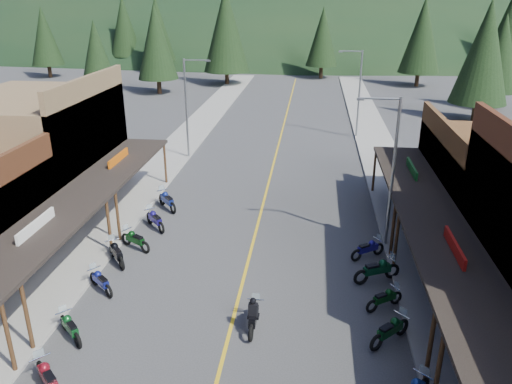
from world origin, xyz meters
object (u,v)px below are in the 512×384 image
(pine_3, at_px, (323,37))
(bike_west_10, at_px, (135,239))
(shop_east_3, at_px, (502,185))
(pine_7, at_px, (124,26))
(bike_west_7, at_px, (70,326))
(bike_east_9, at_px, (377,269))
(bike_east_10, at_px, (368,248))
(bike_west_9, at_px, (116,252))
(bike_west_11, at_px, (155,219))
(pine_11, at_px, (485,52))
(bike_west_12, at_px, (167,200))
(shop_west_3, at_px, (39,152))
(pine_5, at_px, (511,26))
(rider_on_bike, at_px, (254,316))
(pine_10, at_px, (156,42))
(pine_1, at_px, (157,29))
(pine_9, at_px, (501,53))
(pine_8, at_px, (97,56))
(streetlight_3, at_px, (358,90))
(pine_4, at_px, (422,35))
(streetlight_2, at_px, (390,167))
(bike_west_6, at_px, (48,377))
(pine_2, at_px, (226,29))
(pedestrian_east_b, at_px, (407,217))
(bike_east_7, at_px, (390,329))
(bike_east_8, at_px, (385,298))
(bike_west_8, at_px, (101,280))
(pine_0, at_px, (45,36))

(pine_3, bearing_deg, bike_west_10, -99.55)
(shop_east_3, distance_m, pine_7, 79.38)
(shop_east_3, xyz_separation_m, bike_west_7, (-19.84, -12.66, -1.96))
(bike_east_9, relative_size, bike_east_10, 1.16)
(bike_west_9, bearing_deg, bike_west_11, 42.59)
(bike_west_10, bearing_deg, pine_7, 50.87)
(pine_11, bearing_deg, bike_west_12, -134.23)
(shop_west_3, relative_size, pine_5, 0.78)
(pine_5, bearing_deg, rider_on_bike, -114.69)
(shop_west_3, xyz_separation_m, bike_west_12, (7.91, 0.12, -2.86))
(pine_10, distance_m, rider_on_bike, 53.76)
(pine_1, height_order, pine_9, pine_1)
(pine_8, distance_m, pine_9, 46.27)
(streetlight_3, bearing_deg, pine_4, 69.78)
(pine_3, distance_m, pine_7, 37.37)
(streetlight_2, bearing_deg, bike_west_7, -144.31)
(pine_9, bearing_deg, pine_3, 133.60)
(rider_on_bike, bearing_deg, bike_west_6, -145.89)
(pine_2, distance_m, bike_west_7, 59.95)
(bike_west_10, bearing_deg, pine_9, -7.18)
(shop_east_3, relative_size, bike_west_9, 5.00)
(streetlight_3, distance_m, bike_west_12, 22.89)
(bike_east_10, bearing_deg, bike_west_6, -81.86)
(bike_west_7, bearing_deg, pine_5, 15.56)
(pine_10, xyz_separation_m, bike_west_11, (12.22, -41.36, -6.16))
(bike_west_6, bearing_deg, streetlight_2, -1.59)
(streetlight_3, relative_size, bike_west_7, 4.00)
(pedestrian_east_b, bearing_deg, bike_west_11, 8.84)
(bike_west_7, height_order, rider_on_bike, rider_on_bike)
(streetlight_3, height_order, pine_10, pine_10)
(shop_east_3, relative_size, bike_east_7, 5.03)
(pine_10, distance_m, bike_east_8, 54.07)
(pine_11, height_order, pedestrian_east_b, pine_11)
(bike_west_10, distance_m, bike_west_12, 5.34)
(bike_west_7, relative_size, bike_west_8, 1.00)
(pine_2, bearing_deg, pedestrian_east_b, -69.05)
(bike_east_10, bearing_deg, shop_east_3, 87.09)
(shop_east_3, bearing_deg, pedestrian_east_b, -164.64)
(pine_8, distance_m, bike_east_10, 43.99)
(pine_0, xyz_separation_m, pine_10, (22.00, -12.00, 0.30))
(pine_4, bearing_deg, bike_west_7, -111.43)
(pine_4, relative_size, bike_west_9, 5.73)
(bike_west_12, distance_m, pedestrian_east_b, 14.40)
(bike_west_10, bearing_deg, streetlight_3, 1.94)
(bike_west_9, xyz_separation_m, pedestrian_east_b, (14.93, 5.30, 0.33))
(bike_west_12, bearing_deg, pine_8, 79.41)
(pine_11, bearing_deg, shop_west_3, -141.68)
(pine_1, relative_size, bike_west_12, 5.40)
(streetlight_2, bearing_deg, pine_7, 119.81)
(pine_7, height_order, bike_west_11, pine_7)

